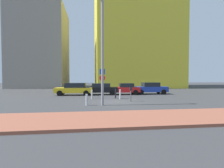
{
  "coord_description": "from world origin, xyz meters",
  "views": [
    {
      "loc": [
        -2.21,
        -15.1,
        2.1
      ],
      "look_at": [
        0.07,
        2.67,
        1.47
      ],
      "focal_mm": 27.78,
      "sensor_mm": 36.0,
      "label": 1
    }
  ],
  "objects_px": {
    "traffic_bollard_near": "(92,94)",
    "traffic_bollard_edge": "(116,94)",
    "parked_car_yellow": "(74,89)",
    "traffic_bollard_mid": "(87,100)",
    "street_lamp": "(102,43)",
    "parked_car_black": "(100,89)",
    "parking_meter": "(131,92)",
    "parked_car_blue": "(150,88)",
    "parking_sign_post": "(102,80)",
    "parked_car_red": "(124,89)",
    "traffic_bollard_far": "(120,94)"
  },
  "relations": [
    {
      "from": "parking_meter",
      "to": "traffic_bollard_mid",
      "type": "distance_m",
      "value": 4.16
    },
    {
      "from": "parked_car_red",
      "to": "traffic_bollard_near",
      "type": "relative_size",
      "value": 4.34
    },
    {
      "from": "traffic_bollard_near",
      "to": "parking_meter",
      "type": "bearing_deg",
      "value": -36.9
    },
    {
      "from": "parking_sign_post",
      "to": "traffic_bollard_near",
      "type": "relative_size",
      "value": 3.25
    },
    {
      "from": "parked_car_black",
      "to": "traffic_bollard_near",
      "type": "xyz_separation_m",
      "value": [
        -1.1,
        -4.24,
        -0.29
      ]
    },
    {
      "from": "parking_meter",
      "to": "parked_car_black",
      "type": "bearing_deg",
      "value": 108.57
    },
    {
      "from": "parking_sign_post",
      "to": "traffic_bollard_edge",
      "type": "xyz_separation_m",
      "value": [
        1.37,
        0.15,
        -1.41
      ]
    },
    {
      "from": "parking_meter",
      "to": "traffic_bollard_near",
      "type": "distance_m",
      "value": 4.24
    },
    {
      "from": "traffic_bollard_near",
      "to": "street_lamp",
      "type": "bearing_deg",
      "value": -79.8
    },
    {
      "from": "traffic_bollard_near",
      "to": "traffic_bollard_far",
      "type": "distance_m",
      "value": 2.83
    },
    {
      "from": "parked_car_blue",
      "to": "traffic_bollard_edge",
      "type": "distance_m",
      "value": 6.65
    },
    {
      "from": "parking_sign_post",
      "to": "traffic_bollard_far",
      "type": "relative_size",
      "value": 3.09
    },
    {
      "from": "parking_sign_post",
      "to": "traffic_bollard_edge",
      "type": "height_order",
      "value": "parking_sign_post"
    },
    {
      "from": "traffic_bollard_near",
      "to": "traffic_bollard_edge",
      "type": "relative_size",
      "value": 0.94
    },
    {
      "from": "parked_car_red",
      "to": "parked_car_blue",
      "type": "relative_size",
      "value": 0.94
    },
    {
      "from": "parking_sign_post",
      "to": "parked_car_blue",
      "type": "bearing_deg",
      "value": 33.34
    },
    {
      "from": "parking_meter",
      "to": "traffic_bollard_edge",
      "type": "xyz_separation_m",
      "value": [
        -0.97,
        2.62,
        -0.35
      ]
    },
    {
      "from": "traffic_bollard_near",
      "to": "traffic_bollard_far",
      "type": "relative_size",
      "value": 0.95
    },
    {
      "from": "parking_meter",
      "to": "traffic_bollard_edge",
      "type": "height_order",
      "value": "parking_meter"
    },
    {
      "from": "traffic_bollard_mid",
      "to": "traffic_bollard_far",
      "type": "relative_size",
      "value": 0.89
    },
    {
      "from": "parked_car_yellow",
      "to": "parked_car_red",
      "type": "relative_size",
      "value": 1.13
    },
    {
      "from": "parked_car_blue",
      "to": "parked_car_black",
      "type": "bearing_deg",
      "value": -179.91
    },
    {
      "from": "traffic_bollard_mid",
      "to": "traffic_bollard_edge",
      "type": "distance_m",
      "value": 5.1
    },
    {
      "from": "traffic_bollard_near",
      "to": "traffic_bollard_edge",
      "type": "xyz_separation_m",
      "value": [
        2.41,
        0.09,
        0.03
      ]
    },
    {
      "from": "parked_car_yellow",
      "to": "traffic_bollard_near",
      "type": "distance_m",
      "value": 4.53
    },
    {
      "from": "parking_sign_post",
      "to": "parking_meter",
      "type": "relative_size",
      "value": 2.34
    },
    {
      "from": "parked_car_black",
      "to": "traffic_bollard_edge",
      "type": "xyz_separation_m",
      "value": [
        1.31,
        -4.15,
        -0.26
      ]
    },
    {
      "from": "traffic_bollard_near",
      "to": "traffic_bollard_mid",
      "type": "xyz_separation_m",
      "value": [
        -0.44,
        -4.15,
        -0.03
      ]
    },
    {
      "from": "parked_car_red",
      "to": "traffic_bollard_mid",
      "type": "bearing_deg",
      "value": -118.89
    },
    {
      "from": "parked_car_yellow",
      "to": "parking_meter",
      "type": "distance_m",
      "value": 8.52
    },
    {
      "from": "parked_car_blue",
      "to": "traffic_bollard_far",
      "type": "height_order",
      "value": "parked_car_blue"
    },
    {
      "from": "parked_car_blue",
      "to": "parking_sign_post",
      "type": "height_order",
      "value": "parking_sign_post"
    },
    {
      "from": "parked_car_yellow",
      "to": "street_lamp",
      "type": "xyz_separation_m",
      "value": [
        2.82,
        -8.24,
        3.98
      ]
    },
    {
      "from": "parked_car_black",
      "to": "parking_meter",
      "type": "xyz_separation_m",
      "value": [
        2.28,
        -6.77,
        0.09
      ]
    },
    {
      "from": "traffic_bollard_mid",
      "to": "traffic_bollard_far",
      "type": "distance_m",
      "value": 4.82
    },
    {
      "from": "parking_meter",
      "to": "traffic_bollard_near",
      "type": "bearing_deg",
      "value": 143.1
    },
    {
      "from": "traffic_bollard_near",
      "to": "traffic_bollard_mid",
      "type": "distance_m",
      "value": 4.17
    },
    {
      "from": "parking_meter",
      "to": "traffic_bollard_mid",
      "type": "relative_size",
      "value": 1.47
    },
    {
      "from": "parking_meter",
      "to": "traffic_bollard_edge",
      "type": "relative_size",
      "value": 1.31
    },
    {
      "from": "parking_meter",
      "to": "traffic_bollard_far",
      "type": "bearing_deg",
      "value": 106.81
    },
    {
      "from": "parked_car_yellow",
      "to": "traffic_bollard_mid",
      "type": "height_order",
      "value": "parked_car_yellow"
    },
    {
      "from": "parking_meter",
      "to": "street_lamp",
      "type": "height_order",
      "value": "street_lamp"
    },
    {
      "from": "traffic_bollard_mid",
      "to": "street_lamp",
      "type": "bearing_deg",
      "value": -3.06
    },
    {
      "from": "parked_car_red",
      "to": "parking_sign_post",
      "type": "distance_m",
      "value": 5.32
    },
    {
      "from": "traffic_bollard_near",
      "to": "parked_car_red",
      "type": "bearing_deg",
      "value": 44.93
    },
    {
      "from": "parking_sign_post",
      "to": "street_lamp",
      "type": "height_order",
      "value": "street_lamp"
    },
    {
      "from": "parked_car_black",
      "to": "street_lamp",
      "type": "bearing_deg",
      "value": -92.33
    },
    {
      "from": "street_lamp",
      "to": "parked_car_blue",
      "type": "bearing_deg",
      "value": 51.07
    },
    {
      "from": "parked_car_blue",
      "to": "street_lamp",
      "type": "height_order",
      "value": "street_lamp"
    },
    {
      "from": "parked_car_black",
      "to": "parked_car_red",
      "type": "xyz_separation_m",
      "value": [
        3.02,
        -0.12,
        -0.02
      ]
    }
  ]
}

